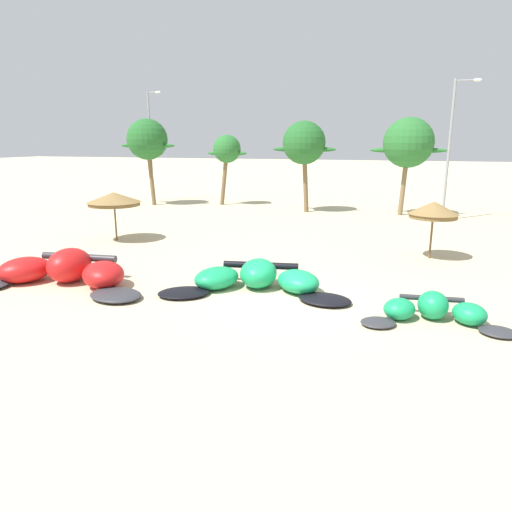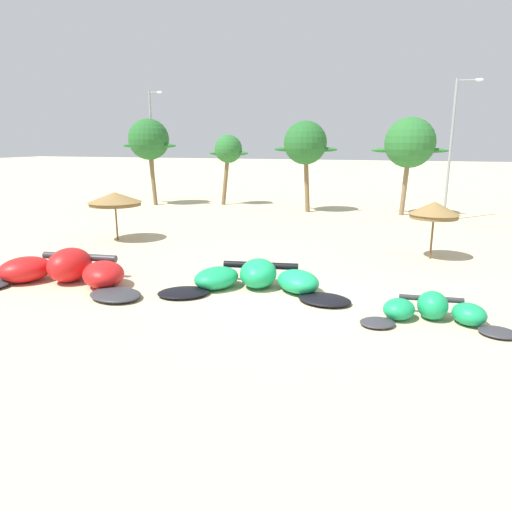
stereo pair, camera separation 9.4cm
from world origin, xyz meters
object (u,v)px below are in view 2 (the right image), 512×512
object	(u,v)px
palm_center_left	(410,143)
lamppost_west	(153,142)
beach_umbrella_near_van	(115,199)
beach_umbrella_middle	(434,210)
lamppost_west_center	(453,144)
palm_leftmost	(149,140)
kite_left	(257,279)
kite_left_of_center	(433,311)
palm_left	(228,150)
palm_left_of_gap	(305,144)
kite_far_left	(64,271)

from	to	relation	value
palm_center_left	lamppost_west	xyz separation A→B (m)	(-22.82, 1.92, 0.10)
beach_umbrella_near_van	beach_umbrella_middle	bearing A→B (deg)	3.55
beach_umbrella_near_van	palm_center_left	xyz separation A→B (m)	(15.55, 14.94, 3.01)
lamppost_west_center	palm_leftmost	bearing A→B (deg)	177.69
kite_left	palm_center_left	xyz separation A→B (m)	(5.06, 21.18, 4.97)
lamppost_west_center	kite_left_of_center	bearing A→B (deg)	-94.46
palm_left	lamppost_west	distance (m)	7.78
kite_left	beach_umbrella_near_van	world-z (taller)	beach_umbrella_near_van
palm_leftmost	lamppost_west_center	distance (m)	24.55
kite_left_of_center	palm_left	xyz separation A→B (m)	(-16.32, 23.92, 4.43)
palm_center_left	lamppost_west_center	distance (m)	3.32
palm_left_of_gap	kite_far_left	bearing A→B (deg)	-102.19
palm_left_of_gap	lamppost_west	bearing A→B (deg)	170.29
beach_umbrella_near_van	kite_left_of_center	bearing A→B (deg)	-24.31
palm_leftmost	lamppost_west	xyz separation A→B (m)	(-1.15, 2.62, -0.15)
palm_left	palm_leftmost	bearing A→B (deg)	-162.22
kite_far_left	palm_left	distance (m)	24.77
palm_leftmost	lamppost_west	size ratio (longest dim) A/B	0.75
beach_umbrella_middle	palm_left_of_gap	size ratio (longest dim) A/B	0.39
palm_left	lamppost_west_center	world-z (taller)	lamppost_west_center
palm_left	palm_left_of_gap	size ratio (longest dim) A/B	0.86
palm_left	lamppost_west	bearing A→B (deg)	176.21
kite_left_of_center	lamppost_west_center	xyz separation A→B (m)	(1.62, 20.82, 5.02)
beach_umbrella_near_van	palm_center_left	world-z (taller)	palm_center_left
kite_far_left	lamppost_west	size ratio (longest dim) A/B	0.81
kite_far_left	lamppost_west_center	world-z (taller)	lamppost_west_center
kite_left	lamppost_west	distance (m)	29.58
palm_center_left	lamppost_west	world-z (taller)	lamppost_west
lamppost_west	palm_left_of_gap	bearing A→B (deg)	-9.71
palm_left	palm_center_left	xyz separation A→B (m)	(15.09, -1.41, 0.62)
palm_leftmost	palm_left	xyz separation A→B (m)	(6.58, 2.11, -0.87)
kite_left	beach_umbrella_middle	xyz separation A→B (m)	(6.48, 7.29, 1.95)
kite_left	palm_left_of_gap	size ratio (longest dim) A/B	1.03
kite_left_of_center	palm_center_left	bearing A→B (deg)	93.13
kite_far_left	beach_umbrella_near_van	xyz separation A→B (m)	(-2.97, 7.92, 1.86)
palm_left_of_gap	palm_center_left	bearing A→B (deg)	4.81
beach_umbrella_near_van	palm_leftmost	distance (m)	15.83
beach_umbrella_middle	palm_leftmost	xyz separation A→B (m)	(-23.09, 13.18, 3.27)
lamppost_west	lamppost_west_center	distance (m)	25.93
palm_leftmost	kite_far_left	bearing A→B (deg)	-67.69
kite_left_of_center	lamppost_west	xyz separation A→B (m)	(-24.05, 24.43, 5.15)
lamppost_west	lamppost_west_center	world-z (taller)	lamppost_west
kite_left	lamppost_west_center	world-z (taller)	lamppost_west_center
beach_umbrella_near_van	palm_left_of_gap	world-z (taller)	palm_left_of_gap
kite_left_of_center	palm_center_left	distance (m)	23.11
palm_left	lamppost_west_center	bearing A→B (deg)	-9.80
kite_far_left	beach_umbrella_near_van	bearing A→B (deg)	110.55
kite_left	palm_leftmost	distance (m)	26.88
kite_far_left	kite_left	xyz separation A→B (m)	(7.52, 1.68, -0.10)
palm_leftmost	palm_left_of_gap	xyz separation A→B (m)	(13.89, 0.05, -0.28)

